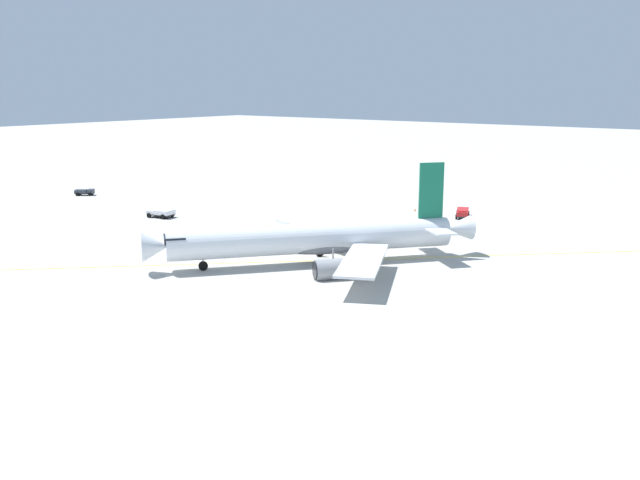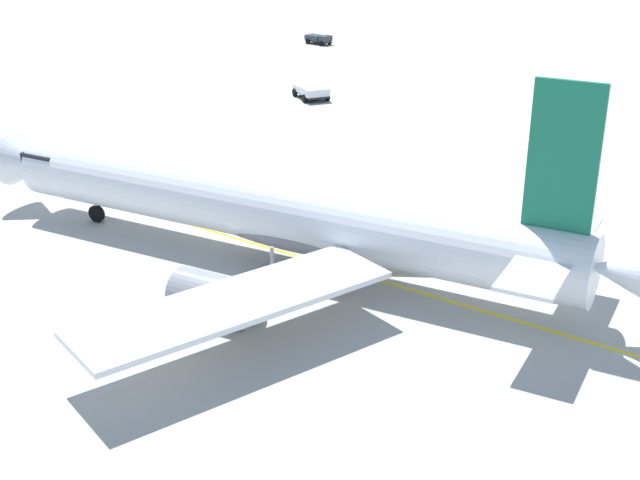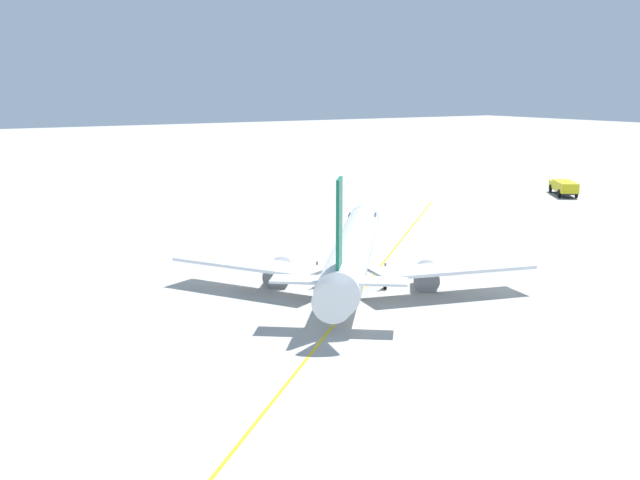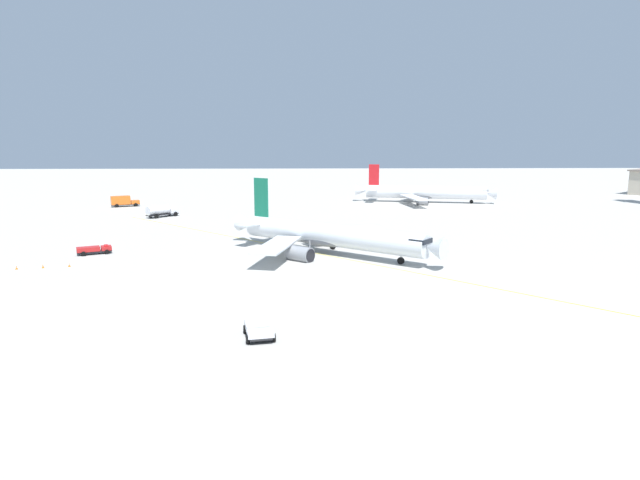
{
  "view_description": "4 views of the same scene",
  "coord_description": "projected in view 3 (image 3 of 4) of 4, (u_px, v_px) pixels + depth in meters",
  "views": [
    {
      "loc": [
        -63.27,
        -51.34,
        21.29
      ],
      "look_at": [
        1.18,
        -1.99,
        3.16
      ],
      "focal_mm": 39.18,
      "sensor_mm": 36.0,
      "label": 1
    },
    {
      "loc": [
        -3.98,
        -43.83,
        19.77
      ],
      "look_at": [
        3.49,
        -3.14,
        2.24
      ],
      "focal_mm": 47.4,
      "sensor_mm": 36.0,
      "label": 2
    },
    {
      "loc": [
        68.33,
        -46.76,
        19.22
      ],
      "look_at": [
        -1.84,
        -2.24,
        3.96
      ],
      "focal_mm": 48.72,
      "sensor_mm": 36.0,
      "label": 3
    },
    {
      "loc": [
        5.92,
        85.73,
        18.05
      ],
      "look_at": [
        3.08,
        0.17,
        2.46
      ],
      "focal_mm": 29.98,
      "sensor_mm": 36.0,
      "label": 4
    }
  ],
  "objects": [
    {
      "name": "fire_tender_truck",
      "position": [
        564.0,
        186.0,
        147.59
      ],
      "size": [
        10.1,
        8.3,
        2.5
      ],
      "rotation": [
        0.0,
        0.0,
        2.53
      ],
      "color": "#232326",
      "rests_on": "ground_plane"
    },
    {
      "name": "taxiway_centreline",
      "position": [
        359.0,
        293.0,
        79.94
      ],
      "size": [
        88.33,
        90.44,
        0.01
      ],
      "rotation": [
        0.0,
        0.0,
        2.34
      ],
      "color": "yellow",
      "rests_on": "ground_plane"
    },
    {
      "name": "ground_plane",
      "position": [
        349.0,
        280.0,
        84.85
      ],
      "size": [
        600.0,
        600.0,
        0.0
      ],
      "primitive_type": "plane",
      "color": "#ADAAA3"
    },
    {
      "name": "airliner_main",
      "position": [
        352.0,
        255.0,
        82.25
      ],
      "size": [
        33.97,
        28.49,
        12.06
      ],
      "rotation": [
        0.0,
        0.0,
        2.47
      ],
      "color": "silver",
      "rests_on": "ground_plane"
    }
  ]
}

